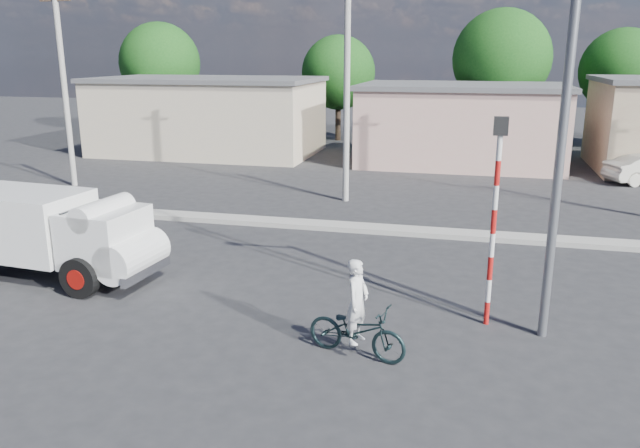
% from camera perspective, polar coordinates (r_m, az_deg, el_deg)
% --- Properties ---
extents(ground_plane, '(120.00, 120.00, 0.00)m').
position_cam_1_polar(ground_plane, '(12.78, 0.28, -10.38)').
color(ground_plane, '#29292C').
rests_on(ground_plane, ground).
extents(median, '(40.00, 0.80, 0.16)m').
position_cam_1_polar(median, '(20.14, 5.64, -0.48)').
color(median, '#99968E').
rests_on(median, ground).
extents(truck, '(5.44, 2.49, 2.19)m').
position_cam_1_polar(truck, '(16.96, -22.92, -0.70)').
color(truck, black).
rests_on(truck, ground).
extents(bicycle, '(2.09, 1.16, 1.04)m').
position_cam_1_polar(bicycle, '(11.89, 3.39, -9.69)').
color(bicycle, '#162729').
rests_on(bicycle, ground).
extents(cyclist, '(0.52, 0.67, 1.62)m').
position_cam_1_polar(cyclist, '(11.77, 3.41, -8.41)').
color(cyclist, white).
rests_on(cyclist, ground).
extents(traffic_pole, '(0.28, 0.18, 4.36)m').
position_cam_1_polar(traffic_pole, '(13.04, 15.70, 1.67)').
color(traffic_pole, red).
rests_on(traffic_pole, ground).
extents(streetlight, '(2.34, 0.22, 9.00)m').
position_cam_1_polar(streetlight, '(12.49, 20.92, 11.68)').
color(streetlight, slate).
rests_on(streetlight, ground).
extents(building_row, '(37.80, 7.30, 4.44)m').
position_cam_1_polar(building_row, '(33.40, 11.19, 9.21)').
color(building_row, beige).
rests_on(building_row, ground).
extents(tree_row, '(43.62, 7.43, 8.42)m').
position_cam_1_polar(tree_row, '(39.66, 15.88, 14.00)').
color(tree_row, '#38281E').
rests_on(tree_row, ground).
extents(utility_poles, '(35.40, 0.24, 8.00)m').
position_cam_1_polar(utility_poles, '(23.24, 15.49, 11.17)').
color(utility_poles, '#99968E').
rests_on(utility_poles, ground).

